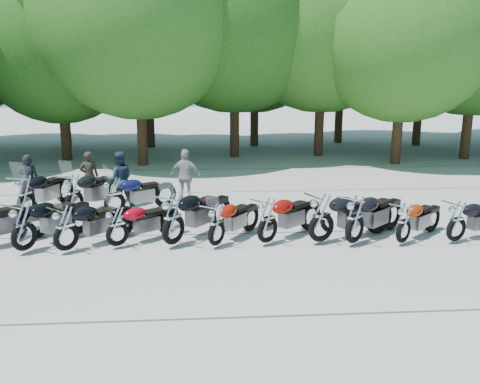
{
  "coord_description": "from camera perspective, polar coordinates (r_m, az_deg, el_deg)",
  "views": [
    {
      "loc": [
        -0.85,
        -10.87,
        4.15
      ],
      "look_at": [
        0.0,
        1.5,
        1.1
      ],
      "focal_mm": 38.0,
      "sensor_mm": 36.0,
      "label": 1
    }
  ],
  "objects": [
    {
      "name": "ground",
      "position": [
        11.67,
        0.51,
        -7.02
      ],
      "size": [
        90.0,
        90.0,
        0.0
      ],
      "primitive_type": "plane",
      "color": "gray",
      "rests_on": "ground"
    },
    {
      "name": "tree_2",
      "position": [
        24.59,
        -19.79,
        15.74
      ],
      "size": [
        7.31,
        7.31,
        8.97
      ],
      "color": "#3A2614",
      "rests_on": "ground"
    },
    {
      "name": "tree_3",
      "position": [
        22.39,
        -11.54,
        19.12
      ],
      "size": [
        8.7,
        8.7,
        10.67
      ],
      "color": "#3A2614",
      "rests_on": "ground"
    },
    {
      "name": "tree_4",
      "position": [
        24.13,
        -0.65,
        19.72
      ],
      "size": [
        9.13,
        9.13,
        11.2
      ],
      "color": "#3A2614",
      "rests_on": "ground"
    },
    {
      "name": "tree_5",
      "position": [
        24.81,
        9.34,
        19.25
      ],
      "size": [
        9.04,
        9.04,
        11.1
      ],
      "color": "#3A2614",
      "rests_on": "ground"
    },
    {
      "name": "tree_6",
      "position": [
        23.32,
        18.04,
        17.26
      ],
      "size": [
        8.0,
        8.0,
        9.82
      ],
      "color": "#3A2614",
      "rests_on": "ground"
    },
    {
      "name": "tree_7",
      "position": [
        25.76,
        25.24,
        17.55
      ],
      "size": [
        8.79,
        8.79,
        10.79
      ],
      "color": "#3A2614",
      "rests_on": "ground"
    },
    {
      "name": "tree_10",
      "position": [
        28.86,
        -19.65,
        16.04
      ],
      "size": [
        7.78,
        7.78,
        9.55
      ],
      "color": "#3A2614",
      "rests_on": "ground"
    },
    {
      "name": "tree_11",
      "position": [
        27.49,
        -10.43,
        16.4
      ],
      "size": [
        7.56,
        7.56,
        9.28
      ],
      "color": "#3A2614",
      "rests_on": "ground"
    },
    {
      "name": "tree_12",
      "position": [
        27.51,
        1.68,
        17.09
      ],
      "size": [
        7.88,
        7.88,
        9.67
      ],
      "color": "#3A2614",
      "rests_on": "ground"
    },
    {
      "name": "tree_13",
      "position": [
        29.39,
        11.47,
        17.23
      ],
      "size": [
        8.31,
        8.31,
        10.2
      ],
      "color": "#3A2614",
      "rests_on": "ground"
    },
    {
      "name": "tree_14",
      "position": [
        29.38,
        20.03,
        16.29
      ],
      "size": [
        8.02,
        8.02,
        9.84
      ],
      "color": "#3A2614",
      "rests_on": "ground"
    },
    {
      "name": "motorcycle_1",
      "position": [
        12.54,
        -23.18,
        -3.43
      ],
      "size": [
        1.89,
        2.4,
        1.35
      ],
      "primitive_type": null,
      "rotation": [
        0.0,
        0.0,
        2.58
      ],
      "color": "black",
      "rests_on": "ground"
    },
    {
      "name": "motorcycle_2",
      "position": [
        12.21,
        -19.03,
        -3.72
      ],
      "size": [
        2.03,
        2.07,
        1.26
      ],
      "primitive_type": null,
      "rotation": [
        0.0,
        0.0,
        2.38
      ],
      "color": "black",
      "rests_on": "ground"
    },
    {
      "name": "motorcycle_3",
      "position": [
        12.21,
        -13.66,
        -3.61
      ],
      "size": [
        1.99,
        1.73,
        1.15
      ],
      "primitive_type": null,
      "rotation": [
        0.0,
        0.0,
        2.23
      ],
      "color": "#9D0516",
      "rests_on": "ground"
    },
    {
      "name": "motorcycle_4",
      "position": [
        12.01,
        -7.53,
        -2.89
      ],
      "size": [
        2.19,
        2.49,
        1.44
      ],
      "primitive_type": null,
      "rotation": [
        0.0,
        0.0,
        2.48
      ],
      "color": "black",
      "rests_on": "ground"
    },
    {
      "name": "motorcycle_5",
      "position": [
        11.92,
        -2.67,
        -3.55
      ],
      "size": [
        1.77,
        2.08,
        1.19
      ],
      "primitive_type": null,
      "rotation": [
        0.0,
        0.0,
        2.5
      ],
      "color": "maroon",
      "rests_on": "ground"
    },
    {
      "name": "motorcycle_6",
      "position": [
        12.08,
        3.11,
        -3.05
      ],
      "size": [
        2.2,
        2.04,
        1.3
      ],
      "primitive_type": null,
      "rotation": [
        0.0,
        0.0,
        2.28
      ],
      "color": "#870A04",
      "rests_on": "ground"
    },
    {
      "name": "motorcycle_7",
      "position": [
        12.25,
        9.15,
        -2.68
      ],
      "size": [
        2.6,
        1.71,
        1.42
      ],
      "primitive_type": null,
      "rotation": [
        0.0,
        0.0,
        1.99
      ],
      "color": "black",
      "rests_on": "ground"
    },
    {
      "name": "motorcycle_8",
      "position": [
        12.32,
        12.8,
        -2.84
      ],
      "size": [
        2.33,
        2.18,
        1.39
      ],
      "primitive_type": null,
      "rotation": [
        0.0,
        0.0,
        2.29
      ],
      "color": "black",
      "rests_on": "ground"
    },
    {
      "name": "motorcycle_9",
      "position": [
        12.7,
        17.94,
        -3.19
      ],
      "size": [
        1.98,
        1.8,
        1.16
      ],
      "primitive_type": null,
      "rotation": [
        0.0,
        0.0,
        2.27
      ],
      "color": "#962405",
      "rests_on": "ground"
    },
    {
      "name": "motorcycle_10",
      "position": [
        13.26,
        23.19,
        -2.88
      ],
      "size": [
        2.2,
        1.38,
        1.19
      ],
      "primitive_type": null,
      "rotation": [
        0.0,
        0.0,
        1.95
      ],
      "color": "black",
      "rests_on": "ground"
    },
    {
      "name": "motorcycle_12",
      "position": [
        15.45,
        -22.98,
        -0.23
      ],
      "size": [
        1.57,
        2.56,
        1.38
      ],
      "primitive_type": null,
      "rotation": [
        0.0,
        0.0,
        2.78
      ],
      "color": "black",
      "rests_on": "ground"
    },
    {
      "name": "motorcycle_13",
      "position": [
        15.06,
        -18.19,
        -0.13
      ],
      "size": [
        1.83,
        2.54,
        1.4
      ],
      "primitive_type": null,
      "rotation": [
        0.0,
        0.0,
        2.65
      ],
      "color": "black",
      "rests_on": "ground"
    },
    {
      "name": "motorcycle_14",
      "position": [
        14.85,
        -13.94,
        -0.28
      ],
      "size": [
        2.26,
        1.82,
        1.27
      ],
      "primitive_type": null,
      "rotation": [
        0.0,
        0.0,
        2.15
      ],
      "color": "#0C1137",
      "rests_on": "ground"
    },
    {
      "name": "rider_0",
      "position": [
        16.56,
        -22.59,
        1.14
      ],
      "size": [
        0.61,
        0.41,
        1.64
      ],
      "primitive_type": "imported",
      "rotation": [
        0.0,
        0.0,
        3.18
      ],
      "color": "black",
      "rests_on": "ground"
    },
    {
      "name": "rider_1",
      "position": [
        15.77,
        -13.36,
        1.39
      ],
      "size": [
        0.95,
        0.8,
        1.72
      ],
      "primitive_type": "imported",
      "rotation": [
        0.0,
        0.0,
        3.34
      ],
      "color": "#1F3241",
      "rests_on": "ground"
    },
    {
      "name": "rider_2",
      "position": [
        15.91,
        -6.09,
        1.77
      ],
      "size": [
        1.07,
        0.67,
        1.7
      ],
      "primitive_type": "imported",
      "rotation": [
        0.0,
        0.0,
        2.86
      ],
      "color": "#969698",
      "rests_on": "ground"
    },
    {
      "name": "rider_3",
      "position": [
        16.77,
        -16.56,
        1.71
      ],
      "size": [
        0.66,
        0.51,
        1.6
      ],
      "primitive_type": "imported",
      "rotation": [
        0.0,
        0.0,
        3.39
      ],
      "color": "black",
      "rests_on": "ground"
    }
  ]
}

